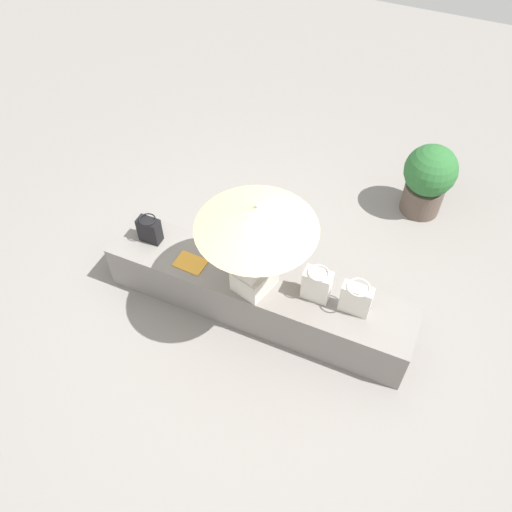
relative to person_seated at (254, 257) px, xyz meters
name	(u,v)px	position (x,y,z in m)	size (l,w,h in m)	color
ground_plane	(257,309)	(0.01, -0.08, -0.87)	(14.00, 14.00, 0.00)	gray
stone_bench	(257,294)	(0.01, -0.08, -0.63)	(2.88, 0.57, 0.49)	gray
person_seated	(254,257)	(0.00, 0.00, 0.00)	(0.36, 0.51, 0.90)	beige
parasol	(256,217)	(-0.04, 0.04, 0.51)	(0.97, 0.97, 1.04)	#B7B7BC
handbag_black	(317,285)	(-0.53, -0.11, -0.23)	(0.24, 0.18, 0.33)	silver
tote_bag_canvas	(149,230)	(1.12, -0.11, -0.25)	(0.21, 0.16, 0.28)	black
shoulder_bag_spare	(356,299)	(-0.87, -0.10, -0.23)	(0.26, 0.19, 0.32)	silver
magazine	(190,263)	(0.64, 0.01, -0.38)	(0.28, 0.20, 0.01)	gold
planter_near	(428,178)	(-1.10, -2.09, -0.42)	(0.56, 0.56, 0.84)	brown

